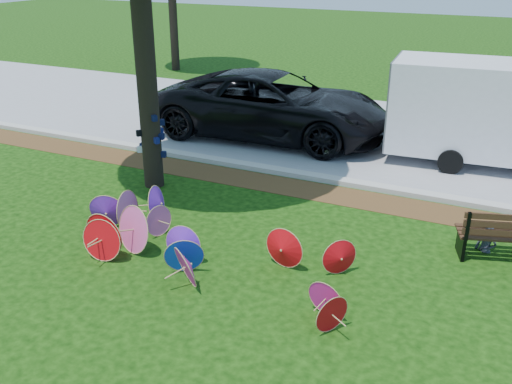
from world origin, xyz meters
TOP-DOWN VIEW (x-y plane):
  - ground at (0.00, 0.00)m, footprint 90.00×90.00m
  - mulch_strip at (0.00, 4.50)m, footprint 90.00×1.00m
  - curb at (0.00, 5.20)m, footprint 90.00×0.30m
  - street at (0.00, 9.35)m, footprint 90.00×8.00m
  - parasol_pile at (-0.55, 0.69)m, footprint 5.52×2.61m
  - black_van at (-1.71, 7.85)m, footprint 6.78×3.36m
  - cargo_trailer at (3.26, 7.97)m, footprint 3.35×2.27m
  - park_bench at (4.84, 3.16)m, footprint 1.92×1.18m
  - person_left at (4.49, 3.21)m, footprint 0.45×0.38m

SIDE VIEW (x-z plane):
  - ground at x=0.00m, z-range 0.00..0.00m
  - mulch_strip at x=0.00m, z-range 0.00..0.01m
  - street at x=0.00m, z-range 0.00..0.01m
  - curb at x=0.00m, z-range 0.00..0.12m
  - parasol_pile at x=-0.55m, z-range -0.07..0.81m
  - park_bench at x=4.84m, z-range 0.00..0.94m
  - person_left at x=4.49m, z-range 0.00..1.05m
  - black_van at x=-1.71m, z-range 0.00..1.85m
  - cargo_trailer at x=3.26m, z-range 0.00..2.84m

